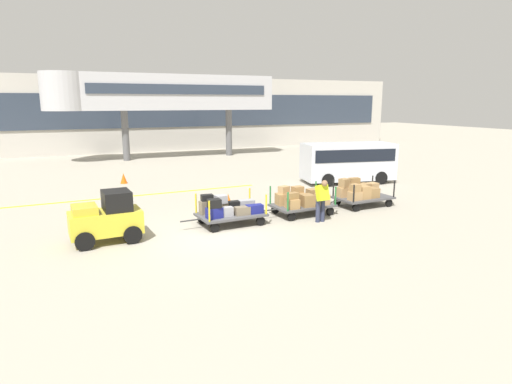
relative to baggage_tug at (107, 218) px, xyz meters
The scene contains 12 objects.
ground_plane 3.48m from the baggage_tug, 12.35° to the right, with size 120.00×120.00×0.00m, color #A8A08E.
apron_lead_line 6.50m from the baggage_tug, 85.53° to the left, with size 14.40×0.20×0.01m, color yellow.
terminal_building 25.58m from the baggage_tug, 82.51° to the left, with size 53.82×2.51×6.37m.
jet_bridge 20.41m from the baggage_tug, 74.55° to the left, with size 16.73×3.00×6.25m.
baggage_tug is the anchor object (origin of this frame).
baggage_cart_lead 4.10m from the baggage_tug, ahead, with size 3.04×1.55×1.10m.
baggage_cart_middle 7.10m from the baggage_tug, ahead, with size 3.04×1.55×1.12m.
baggage_cart_tail 10.05m from the baggage_tug, ahead, with size 3.04×1.55×1.16m.
baggage_handler 7.27m from the baggage_tug, ahead, with size 0.41×0.44×1.56m.
shuttle_van 13.82m from the baggage_tug, 22.98° to the left, with size 5.07×2.76×2.10m.
safety_cone_near 5.72m from the baggage_tug, 29.34° to the left, with size 0.36×0.36×0.55m, color #EA590F.
safety_cone_far 10.04m from the baggage_tug, 80.53° to the left, with size 0.36×0.36×0.55m, color #EA590F.
Camera 1 is at (-4.20, -12.73, 4.24)m, focal length 30.11 mm.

